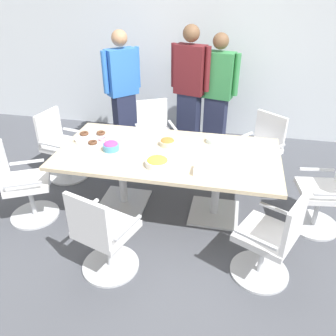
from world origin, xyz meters
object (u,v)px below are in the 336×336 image
object	(u,v)px
snack_bowl_candy_mix	(111,146)
napkin_pile	(203,170)
person_standing_0	(123,89)
snack_bowl_pretzels	(167,142)
office_chair_1	(260,153)
snack_bowl_chips_yellow	(157,162)
office_chair_5	(103,237)
office_chair_6	(271,242)
person_standing_2	(217,92)
office_chair_3	(62,149)
donut_platter	(92,138)
conference_table	(168,162)
office_chair_2	(155,137)
office_chair_0	(326,195)
plate_stack	(215,140)
person_standing_1	(190,87)
office_chair_4	(23,187)

from	to	relation	value
snack_bowl_candy_mix	napkin_pile	xyz separation A→B (m)	(1.05, -0.28, -0.01)
person_standing_0	snack_bowl_pretzels	xyz separation A→B (m)	(0.99, -1.39, -0.14)
office_chair_1	snack_bowl_chips_yellow	size ratio (longest dim) A/B	3.79
office_chair_5	office_chair_6	world-z (taller)	same
person_standing_2	office_chair_3	bearing A→B (deg)	46.54
napkin_pile	snack_bowl_pretzels	bearing A→B (deg)	131.22
donut_platter	person_standing_0	bearing A→B (deg)	93.49
office_chair_1	napkin_pile	xyz separation A→B (m)	(-0.62, -1.24, 0.38)
conference_table	office_chair_1	xyz separation A→B (m)	(1.04, 0.87, -0.22)
office_chair_2	office_chair_3	world-z (taller)	same
person_standing_0	napkin_pile	world-z (taller)	person_standing_0
snack_bowl_candy_mix	snack_bowl_chips_yellow	xyz separation A→B (m)	(0.58, -0.24, -0.01)
snack_bowl_pretzels	donut_platter	xyz separation A→B (m)	(-0.90, -0.04, -0.02)
person_standing_2	napkin_pile	bearing A→B (deg)	103.97
office_chair_1	snack_bowl_candy_mix	bearing A→B (deg)	67.26
snack_bowl_candy_mix	office_chair_0	bearing A→B (deg)	2.49
office_chair_3	office_chair_0	bearing A→B (deg)	93.38
snack_bowl_chips_yellow	person_standing_0	bearing A→B (deg)	117.77
office_chair_0	person_standing_2	distance (m)	2.23
person_standing_0	donut_platter	bearing A→B (deg)	47.29
donut_platter	plate_stack	xyz separation A→B (m)	(1.42, 0.23, 0.01)
office_chair_6	person_standing_2	distance (m)	2.72
person_standing_1	person_standing_2	xyz separation A→B (m)	(0.41, 0.05, -0.06)
person_standing_1	conference_table	bearing A→B (deg)	106.78
office_chair_3	snack_bowl_chips_yellow	world-z (taller)	office_chair_3
office_chair_1	person_standing_1	distance (m)	1.46
snack_bowl_pretzels	donut_platter	world-z (taller)	snack_bowl_pretzels
office_chair_1	snack_bowl_candy_mix	xyz separation A→B (m)	(-1.67, -0.95, 0.39)
office_chair_6	person_standing_2	world-z (taller)	person_standing_2
plate_stack	office_chair_4	bearing A→B (deg)	-156.86
person_standing_0	plate_stack	size ratio (longest dim) A/B	8.99
plate_stack	conference_table	bearing A→B (deg)	-142.86
office_chair_3	person_standing_2	world-z (taller)	person_standing_2
office_chair_1	person_standing_1	bearing A→B (deg)	0.32
person_standing_1	snack_bowl_pretzels	world-z (taller)	person_standing_1
office_chair_4	office_chair_5	xyz separation A→B (m)	(1.16, -0.58, 0.00)
conference_table	office_chair_2	distance (m)	1.17
office_chair_4	snack_bowl_candy_mix	xyz separation A→B (m)	(0.90, 0.42, 0.39)
office_chair_2	snack_bowl_pretzels	world-z (taller)	office_chair_2
office_chair_2	conference_table	bearing A→B (deg)	83.36
office_chair_3	person_standing_2	size ratio (longest dim) A/B	0.52
snack_bowl_candy_mix	napkin_pile	bearing A→B (deg)	-15.17
office_chair_0	snack_bowl_pretzels	distance (m)	1.80
office_chair_0	snack_bowl_candy_mix	bearing A→B (deg)	84.07
office_chair_3	person_standing_1	distance (m)	2.04
snack_bowl_chips_yellow	conference_table	bearing A→B (deg)	82.32
office_chair_1	office_chair_4	distance (m)	2.91
snack_bowl_candy_mix	napkin_pile	world-z (taller)	snack_bowl_candy_mix
snack_bowl_chips_yellow	office_chair_4	bearing A→B (deg)	-173.17
office_chair_3	office_chair_6	world-z (taller)	same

